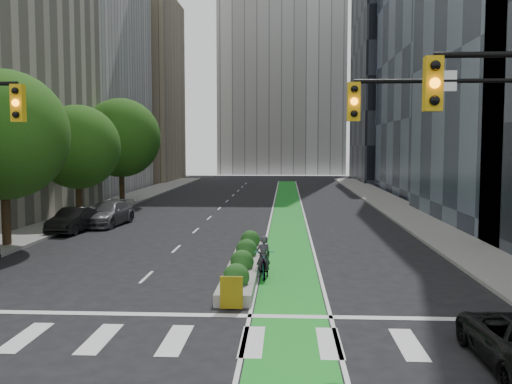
# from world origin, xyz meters

# --- Properties ---
(ground) EXTENTS (160.00, 160.00, 0.00)m
(ground) POSITION_xyz_m (0.00, 0.00, 0.00)
(ground) COLOR black
(ground) RESTS_ON ground
(sidewalk_left) EXTENTS (3.60, 90.00, 0.15)m
(sidewalk_left) POSITION_xyz_m (-11.80, 25.00, 0.07)
(sidewalk_left) COLOR gray
(sidewalk_left) RESTS_ON ground
(sidewalk_right) EXTENTS (3.60, 90.00, 0.15)m
(sidewalk_right) POSITION_xyz_m (11.80, 25.00, 0.07)
(sidewalk_right) COLOR gray
(sidewalk_right) RESTS_ON ground
(bike_lane_paint) EXTENTS (2.20, 70.00, 0.01)m
(bike_lane_paint) POSITION_xyz_m (3.00, 30.00, 0.01)
(bike_lane_paint) COLOR #1B9424
(bike_lane_paint) RESTS_ON ground
(building_tan_far) EXTENTS (14.00, 16.00, 26.00)m
(building_tan_far) POSITION_xyz_m (-20.00, 66.00, 13.00)
(building_tan_far) COLOR tan
(building_tan_far) RESTS_ON ground
(building_dark_end) EXTENTS (14.00, 18.00, 28.00)m
(building_dark_end) POSITION_xyz_m (20.00, 68.00, 14.00)
(building_dark_end) COLOR black
(building_dark_end) RESTS_ON ground
(tree_mid) EXTENTS (6.40, 6.40, 8.78)m
(tree_mid) POSITION_xyz_m (-11.00, 12.00, 5.57)
(tree_mid) COLOR black
(tree_mid) RESTS_ON ground
(tree_midfar) EXTENTS (5.60, 5.60, 7.76)m
(tree_midfar) POSITION_xyz_m (-11.00, 22.00, 4.95)
(tree_midfar) COLOR black
(tree_midfar) RESTS_ON ground
(tree_far) EXTENTS (6.60, 6.60, 9.00)m
(tree_far) POSITION_xyz_m (-11.00, 32.00, 5.69)
(tree_far) COLOR black
(tree_far) RESTS_ON ground
(signal_right) EXTENTS (5.82, 0.51, 7.20)m
(signal_right) POSITION_xyz_m (8.67, 0.47, 4.80)
(signal_right) COLOR black
(signal_right) RESTS_ON ground
(median_planter) EXTENTS (1.20, 10.26, 1.10)m
(median_planter) POSITION_xyz_m (1.20, 7.04, 0.37)
(median_planter) COLOR gray
(median_planter) RESTS_ON ground
(bicycle) EXTENTS (0.93, 2.15, 1.10)m
(bicycle) POSITION_xyz_m (2.00, 6.34, 0.55)
(bicycle) COLOR gray
(bicycle) RESTS_ON ground
(cyclist) EXTENTS (0.69, 0.59, 1.61)m
(cyclist) POSITION_xyz_m (2.00, 6.23, 0.81)
(cyclist) COLOR #39343F
(cyclist) RESTS_ON ground
(parked_car_left_mid) EXTENTS (1.95, 4.48, 1.43)m
(parked_car_left_mid) POSITION_xyz_m (-9.50, 17.02, 0.72)
(parked_car_left_mid) COLOR black
(parked_car_left_mid) RESTS_ON ground
(parked_car_left_far) EXTENTS (2.64, 5.39, 1.51)m
(parked_car_left_far) POSITION_xyz_m (-8.43, 19.97, 0.75)
(parked_car_left_far) COLOR #515255
(parked_car_left_far) RESTS_ON ground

